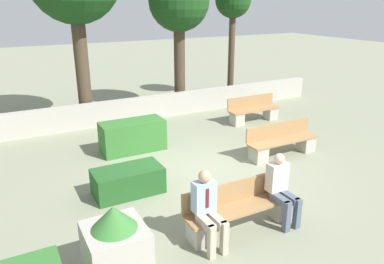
{
  "coord_description": "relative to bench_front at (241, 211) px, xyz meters",
  "views": [
    {
      "loc": [
        -4.24,
        -7.04,
        3.92
      ],
      "look_at": [
        -0.21,
        0.5,
        0.9
      ],
      "focal_mm": 35.0,
      "sensor_mm": 36.0,
      "label": 1
    }
  ],
  "objects": [
    {
      "name": "tree_center_right",
      "position": [
        2.57,
        7.65,
        3.45
      ],
      "size": [
        2.15,
        2.15,
        4.98
      ],
      "color": "#473828",
      "rests_on": "ground_plane"
    },
    {
      "name": "bench_right_side",
      "position": [
        4.05,
        5.01,
        -0.01
      ],
      "size": [
        1.87,
        0.49,
        0.85
      ],
      "rotation": [
        0.0,
        0.0,
        0.18
      ],
      "color": "#A37A4C",
      "rests_on": "ground_plane"
    },
    {
      "name": "bench_front",
      "position": [
        0.0,
        0.0,
        0.0
      ],
      "size": [
        2.2,
        0.49,
        0.85
      ],
      "color": "#A37A4C",
      "rests_on": "ground_plane"
    },
    {
      "name": "bench_left_side",
      "position": [
        2.92,
        2.26,
        -0.0
      ],
      "size": [
        2.08,
        0.48,
        0.85
      ],
      "rotation": [
        0.0,
        0.0,
        -0.07
      ],
      "color": "#A37A4C",
      "rests_on": "ground_plane"
    },
    {
      "name": "planter_corner_left",
      "position": [
        -2.35,
        -0.13,
        0.18
      ],
      "size": [
        0.88,
        0.88,
        1.15
      ],
      "color": "#ADA89E",
      "rests_on": "ground_plane"
    },
    {
      "name": "perimeter_wall",
      "position": [
        0.69,
        7.02,
        0.05
      ],
      "size": [
        14.66,
        0.3,
        0.78
      ],
      "color": "#ADA89E",
      "rests_on": "ground_plane"
    },
    {
      "name": "tree_rightmost",
      "position": [
        5.11,
        8.04,
        3.43
      ],
      "size": [
        1.4,
        1.4,
        4.64
      ],
      "color": "#473828",
      "rests_on": "ground_plane"
    },
    {
      "name": "person_seated_woman",
      "position": [
        0.77,
        -0.15,
        0.38
      ],
      "size": [
        0.38,
        0.63,
        1.32
      ],
      "color": "#515B70",
      "rests_on": "ground_plane"
    },
    {
      "name": "hedge_block_near_right",
      "position": [
        -0.46,
        4.45,
        0.08
      ],
      "size": [
        1.71,
        0.75,
        0.84
      ],
      "color": "#33702D",
      "rests_on": "ground_plane"
    },
    {
      "name": "hedge_block_near_left",
      "position": [
        -1.37,
        2.2,
        -0.06
      ],
      "size": [
        1.45,
        0.76,
        0.57
      ],
      "color": "#235623",
      "rests_on": "ground_plane"
    },
    {
      "name": "person_seated_man",
      "position": [
        -0.79,
        -0.14,
        0.39
      ],
      "size": [
        0.38,
        0.63,
        1.33
      ],
      "color": "#B2A893",
      "rests_on": "ground_plane"
    },
    {
      "name": "ground_plane",
      "position": [
        0.69,
        2.28,
        -0.34
      ],
      "size": [
        60.0,
        60.0,
        0.0
      ],
      "primitive_type": "plane",
      "color": "gray"
    }
  ]
}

